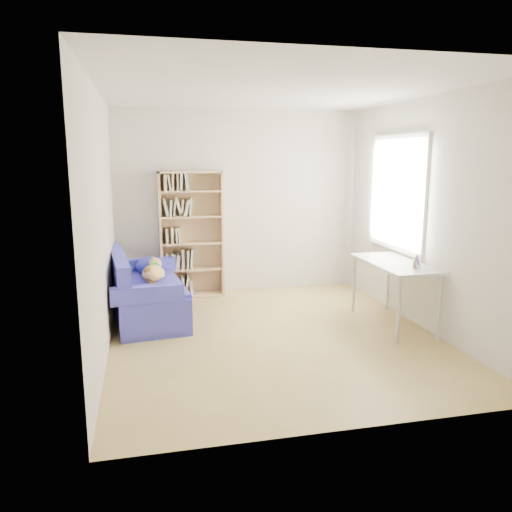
{
  "coord_description": "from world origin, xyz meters",
  "views": [
    {
      "loc": [
        -1.34,
        -5.06,
        1.93
      ],
      "look_at": [
        -0.14,
        0.27,
        0.85
      ],
      "focal_mm": 35.0,
      "sensor_mm": 36.0,
      "label": 1
    }
  ],
  "objects_px": {
    "desk": "(394,268)",
    "sofa": "(144,292)",
    "pen_cup": "(417,263)",
    "bookshelf": "(192,239)"
  },
  "relations": [
    {
      "from": "bookshelf",
      "to": "pen_cup",
      "type": "height_order",
      "value": "bookshelf"
    },
    {
      "from": "desk",
      "to": "pen_cup",
      "type": "height_order",
      "value": "pen_cup"
    },
    {
      "from": "bookshelf",
      "to": "desk",
      "type": "relative_size",
      "value": 1.41
    },
    {
      "from": "desk",
      "to": "sofa",
      "type": "bearing_deg",
      "value": 161.95
    },
    {
      "from": "desk",
      "to": "pen_cup",
      "type": "relative_size",
      "value": 8.5
    },
    {
      "from": "sofa",
      "to": "desk",
      "type": "distance_m",
      "value": 2.99
    },
    {
      "from": "bookshelf",
      "to": "sofa",
      "type": "bearing_deg",
      "value": -127.39
    },
    {
      "from": "pen_cup",
      "to": "bookshelf",
      "type": "bearing_deg",
      "value": 136.69
    },
    {
      "from": "pen_cup",
      "to": "sofa",
      "type": "bearing_deg",
      "value": 156.94
    },
    {
      "from": "desk",
      "to": "pen_cup",
      "type": "xyz_separation_m",
      "value": [
        0.09,
        -0.32,
        0.13
      ]
    }
  ]
}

